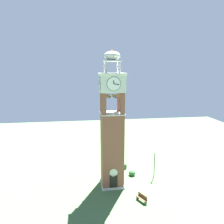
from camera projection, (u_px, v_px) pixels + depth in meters
The scene contains 6 objects.
ground at pixel (112, 184), 30.65m from camera, with size 80.00×80.00×0.00m, color #476B3D.
clock_tower at pixel (112, 132), 29.12m from camera, with size 3.57×3.57×18.87m.
park_bench at pixel (142, 198), 26.55m from camera, with size 1.13×1.62×0.95m.
lamp_post at pixel (155, 160), 32.34m from camera, with size 0.36×0.36×4.03m.
trash_bin at pixel (125, 166), 35.49m from camera, with size 0.52×0.52×0.80m, color #38513D.
shrub_near_entry at pixel (132, 173), 33.18m from camera, with size 1.05×1.05×0.78m, color #28562D.
Camera 1 is at (-3.93, -27.74, 16.26)m, focal length 33.92 mm.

